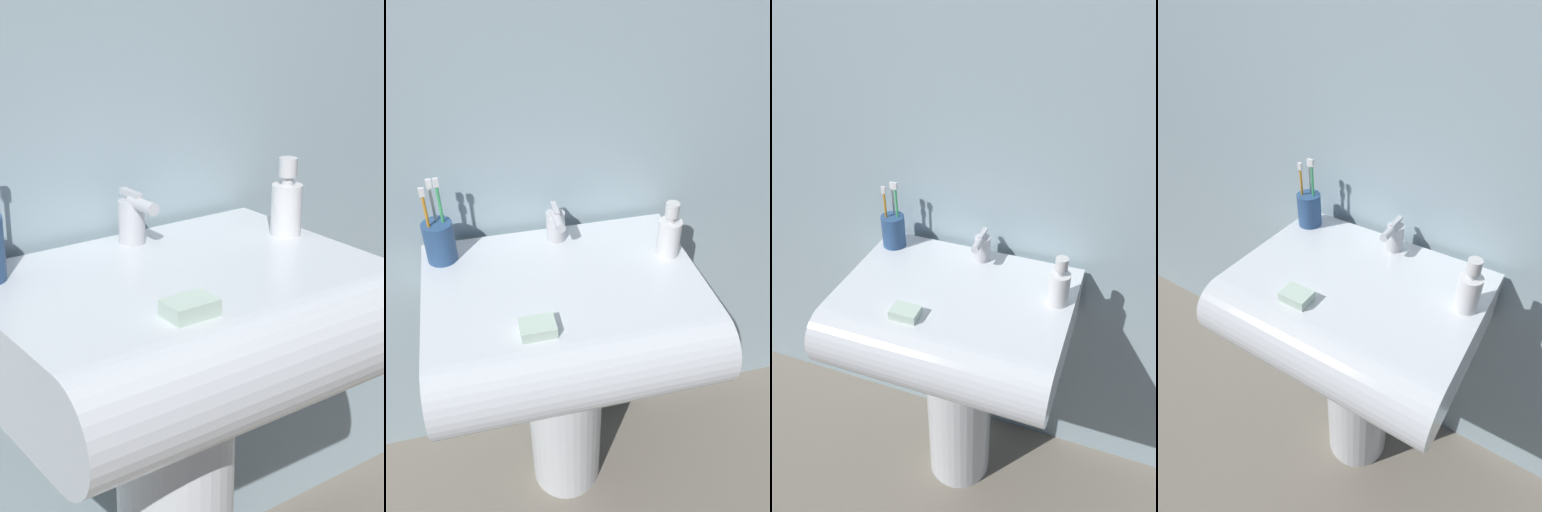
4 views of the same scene
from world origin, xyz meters
The scene contains 8 objects.
ground_plane centered at (0.00, 0.00, 0.00)m, with size 6.00×6.00×0.00m, color gray.
wall_back centered at (0.00, 0.24, 1.20)m, with size 5.00×0.05×2.40m, color #9EB7C1.
sink_pedestal centered at (0.00, 0.00, 0.31)m, with size 0.21×0.21×0.62m, color white.
sink_basin centered at (0.00, -0.06, 0.71)m, with size 0.62×0.48×0.16m.
faucet centered at (0.02, 0.14, 0.83)m, with size 0.05×0.10×0.09m.
toothbrush_cup centered at (-0.26, 0.13, 0.84)m, with size 0.07×0.07×0.21m.
soap_bottle centered at (0.26, 0.03, 0.84)m, with size 0.05×0.05×0.14m.
bar_soap centered at (-0.08, -0.16, 0.80)m, with size 0.07×0.05×0.02m, color silver.
Camera 3 is at (0.39, -0.99, 1.61)m, focal length 35.00 mm.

